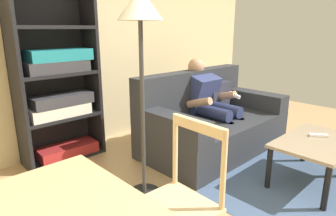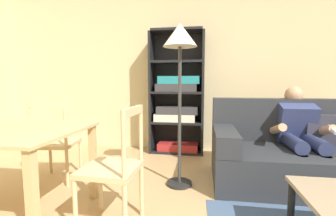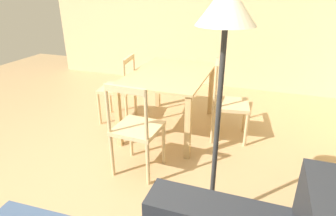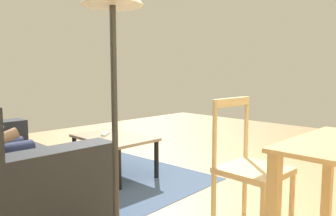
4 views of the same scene
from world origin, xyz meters
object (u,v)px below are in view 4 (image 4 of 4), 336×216
object	(u,v)px
floor_lamp	(113,12)
tv_remote	(105,134)
dining_chair_facing_couch	(250,169)
coffee_table	(114,141)

from	to	relation	value
floor_lamp	tv_remote	bearing A→B (deg)	-32.80
dining_chair_facing_couch	floor_lamp	size ratio (longest dim) A/B	0.54
floor_lamp	dining_chair_facing_couch	bearing A→B (deg)	-117.22
dining_chair_facing_couch	floor_lamp	xyz separation A→B (m)	(0.42, 0.82, 1.01)
coffee_table	dining_chair_facing_couch	xyz separation A→B (m)	(-1.75, 0.13, 0.10)
coffee_table	tv_remote	xyz separation A→B (m)	(0.12, 0.03, 0.07)
tv_remote	floor_lamp	xyz separation A→B (m)	(-1.44, 0.93, 1.03)
coffee_table	tv_remote	bearing A→B (deg)	14.40
dining_chair_facing_couch	floor_lamp	distance (m)	1.37
floor_lamp	coffee_table	bearing A→B (deg)	-35.93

